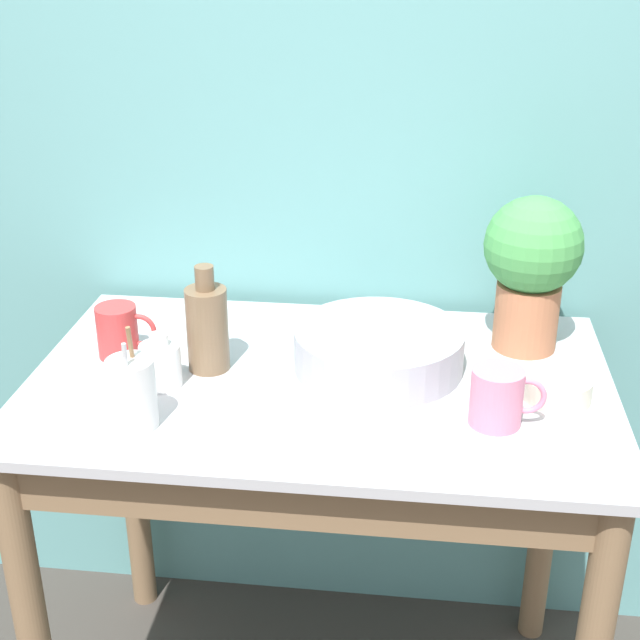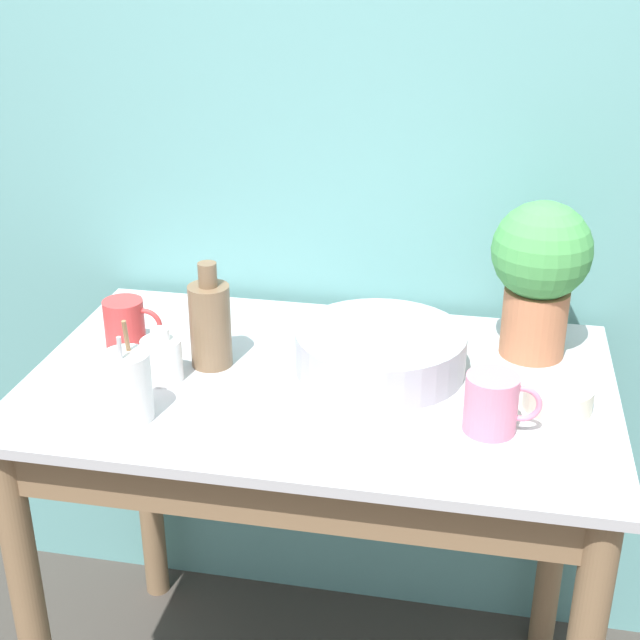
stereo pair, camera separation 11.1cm
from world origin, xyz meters
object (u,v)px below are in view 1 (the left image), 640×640
at_px(bowl_wash_large, 379,349).
at_px(utensil_cup, 132,393).
at_px(bottle_short, 161,364).
at_px(potted_plant, 532,262).
at_px(bowl_small_cream, 558,388).
at_px(mug_pink, 498,397).
at_px(bottle_tall, 207,327).
at_px(mug_red, 119,331).

relative_size(bowl_wash_large, utensil_cup, 1.77).
bearing_deg(bottle_short, bowl_wash_large, 16.32).
distance_m(potted_plant, bowl_small_cream, 0.27).
bearing_deg(mug_pink, bottle_tall, 165.06).
xyz_separation_m(mug_red, mug_pink, (0.72, -0.17, -0.00)).
distance_m(potted_plant, bowl_wash_large, 0.34).
relative_size(bowl_wash_large, bowl_small_cream, 2.65).
relative_size(bottle_tall, utensil_cup, 1.15).
xyz_separation_m(bottle_short, bowl_small_cream, (0.72, 0.03, -0.02)).
bearing_deg(bowl_wash_large, mug_pink, -40.40).
bearing_deg(bottle_tall, bottle_short, -132.77).
bearing_deg(bowl_wash_large, bottle_short, -163.68).
distance_m(bowl_wash_large, utensil_cup, 0.48).
bearing_deg(bowl_small_cream, mug_pink, -138.98).
relative_size(bowl_wash_large, bottle_tall, 1.55).
height_order(mug_pink, bowl_small_cream, mug_pink).
bearing_deg(bowl_wash_large, bowl_small_cream, -14.06).
relative_size(mug_pink, utensil_cup, 0.70).
distance_m(bowl_wash_large, bowl_small_cream, 0.34).
relative_size(potted_plant, bowl_small_cream, 2.56).
bearing_deg(potted_plant, bowl_wash_large, -155.90).
distance_m(potted_plant, mug_red, 0.81).
distance_m(bowl_wash_large, bottle_short, 0.41).
relative_size(bottle_tall, bowl_small_cream, 1.72).
xyz_separation_m(bowl_wash_large, mug_red, (-0.51, -0.01, 0.01)).
xyz_separation_m(potted_plant, bowl_wash_large, (-0.29, -0.13, -0.14)).
height_order(potted_plant, mug_red, potted_plant).
distance_m(bowl_wash_large, mug_red, 0.51).
relative_size(bottle_short, mug_pink, 0.81).
xyz_separation_m(bowl_wash_large, utensil_cup, (-0.40, -0.26, 0.02)).
bearing_deg(bowl_small_cream, utensil_cup, -166.15).
xyz_separation_m(potted_plant, utensil_cup, (-0.68, -0.39, -0.12)).
relative_size(potted_plant, mug_pink, 2.43).
xyz_separation_m(potted_plant, bowl_small_cream, (0.04, -0.21, -0.16)).
height_order(bowl_wash_large, mug_pink, mug_pink).
bearing_deg(bottle_short, mug_pink, -6.16).
height_order(bottle_tall, utensil_cup, bottle_tall).
bearing_deg(bottle_short, mug_red, 136.75).
distance_m(bottle_short, bowl_small_cream, 0.72).
xyz_separation_m(bottle_short, utensil_cup, (-0.01, -0.15, 0.02)).
relative_size(bowl_wash_large, mug_red, 2.72).
relative_size(mug_red, bowl_small_cream, 0.98).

